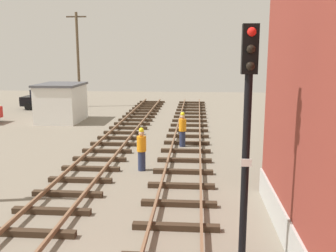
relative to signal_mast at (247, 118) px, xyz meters
The scene contains 6 objects.
signal_mast is the anchor object (origin of this frame).
control_hut 21.28m from the signal_mast, 121.30° to the left, with size 3.00×3.80×2.76m.
parked_car_black 28.18m from the signal_mast, 121.08° to the left, with size 4.20×2.04×1.76m.
utility_pole_far 28.42m from the signal_mast, 115.04° to the left, with size 1.80×0.24×8.45m.
track_worker_foreground 11.68m from the signal_mast, 99.74° to the left, with size 0.40×0.40×1.87m.
track_worker_distant 8.12m from the signal_mast, 116.92° to the left, with size 0.40×0.40×1.87m.
Camera 1 is at (2.06, -5.03, 5.00)m, focal length 40.99 mm.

